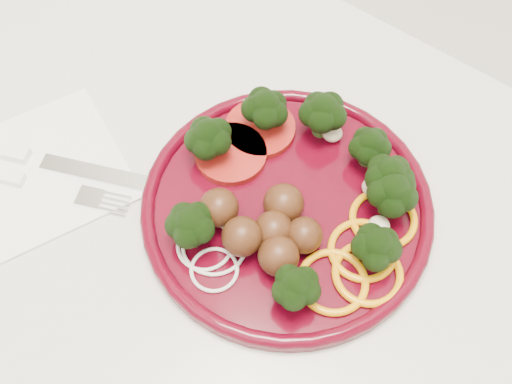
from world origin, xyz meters
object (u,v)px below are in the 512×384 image
Objects in this scene: napkin at (42,171)px; plate at (294,201)px; fork at (7,177)px; knife at (22,155)px.

plate is at bearing 27.43° from napkin.
napkin is 0.87× the size of fork.
napkin is 0.03m from fork.
knife is at bearing -179.47° from napkin.
fork is at bearing -97.00° from knife.
plate is 1.80× the size of napkin.
knife reaches higher than fork.
fork is (-0.02, -0.03, 0.01)m from napkin.
knife is at bearing 83.00° from fork.
knife is at bearing -154.97° from plate.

